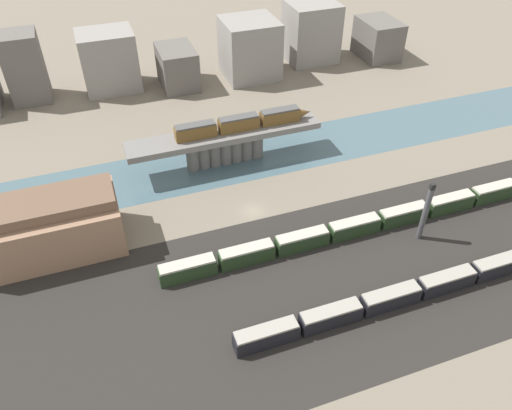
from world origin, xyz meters
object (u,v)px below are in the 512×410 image
train_yard_near (397,296)px  signal_tower (425,213)px  train_yard_mid (384,220)px  warehouse_building (49,226)px  train_on_bridge (244,122)px

train_yard_near → signal_tower: (13.47, 13.04, 4.77)m
train_yard_mid → warehouse_building: 66.06m
train_on_bridge → warehouse_building: warehouse_building is taller
train_yard_mid → signal_tower: 8.69m
train_on_bridge → train_yard_near: (10.61, -51.78, -8.33)m
train_on_bridge → warehouse_building: 48.24m
train_yard_mid → signal_tower: signal_tower is taller
train_yard_near → signal_tower: signal_tower is taller
warehouse_building → train_on_bridge: bearing=21.2°
warehouse_building → signal_tower: bearing=-17.2°
train_yard_near → warehouse_building: (-55.42, 34.42, 4.04)m
warehouse_building → train_yard_mid: bearing=-14.1°
train_yard_mid → train_yard_near: bearing=-114.9°
train_on_bridge → signal_tower: size_ratio=2.48×
train_yard_near → train_yard_mid: (8.55, 18.41, 0.03)m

